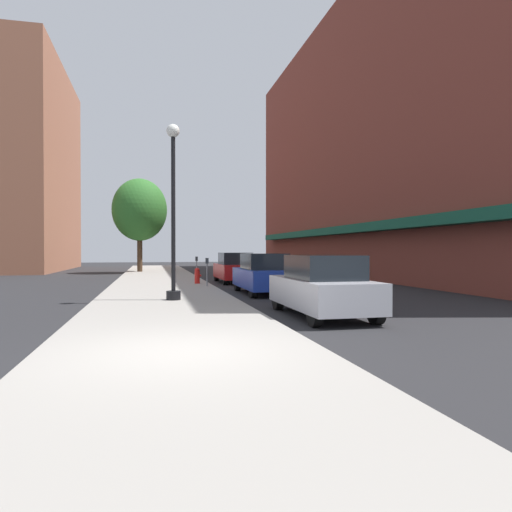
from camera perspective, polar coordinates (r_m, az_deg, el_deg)
ground_plane at (r=26.17m, az=-2.95°, el=-3.20°), size 90.00×90.00×0.00m
sidewalk_slab at (r=26.78m, az=-11.80°, el=-3.00°), size 4.80×50.00×0.12m
building_right_brick at (r=34.39m, az=14.69°, el=13.64°), size 6.80×40.00×19.03m
building_far_background at (r=46.50m, az=-26.16°, el=9.57°), size 6.80×18.00×18.05m
lamppost at (r=15.79m, az=-10.20°, el=5.84°), size 0.48×0.48×5.90m
fire_hydrant at (r=23.31m, az=-7.29°, el=-2.41°), size 0.33×0.26×0.79m
parking_meter_near at (r=26.54m, az=-7.36°, el=-1.10°), size 0.14×0.09×1.31m
parking_meter_far at (r=21.56m, az=-6.08°, el=-1.52°), size 0.14×0.09×1.31m
tree_near at (r=37.27m, az=-14.20°, el=5.54°), size 4.22×4.22×7.26m
car_silver at (r=12.56m, az=8.18°, el=-3.77°), size 1.80×4.30×1.66m
car_blue at (r=18.89m, az=0.92°, el=-2.26°), size 1.80×4.30×1.66m
car_red at (r=25.38m, az=-2.66°, el=-1.50°), size 1.80×4.30×1.66m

